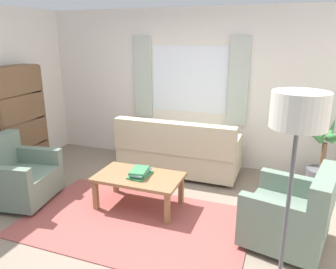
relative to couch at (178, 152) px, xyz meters
The scene contains 12 objects.
ground_plane 1.62m from the couch, 90.91° to the right, with size 6.24×6.24×0.00m, color gray.
wall_back 1.15m from the couch, 92.12° to the left, with size 5.32×0.12×2.60m, color silver.
window_with_curtains 1.23m from the couch, 92.42° to the left, with size 1.98×0.07×1.40m.
area_rug 1.62m from the couch, 90.91° to the right, with size 2.68×1.61×0.01m, color #9E4C47.
couch is the anchor object (origin of this frame).
armchair_left 2.38m from the couch, 137.01° to the right, with size 0.94×0.96×0.88m.
armchair_right 2.21m from the couch, 38.25° to the right, with size 0.98×0.99×0.88m.
coffee_table 1.21m from the couch, 96.08° to the right, with size 1.10×0.64×0.44m.
book_stack_on_table 1.22m from the couch, 95.23° to the right, with size 0.25×0.36×0.09m.
potted_plant 2.13m from the couch, ahead, with size 1.14×0.96×1.13m.
bookshelf 2.55m from the couch, 161.61° to the right, with size 0.30×0.94×1.72m.
standing_lamp 3.18m from the couch, 56.24° to the right, with size 0.37×0.37×1.82m.
Camera 1 is at (1.58, -3.08, 2.16)m, focal length 34.80 mm.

